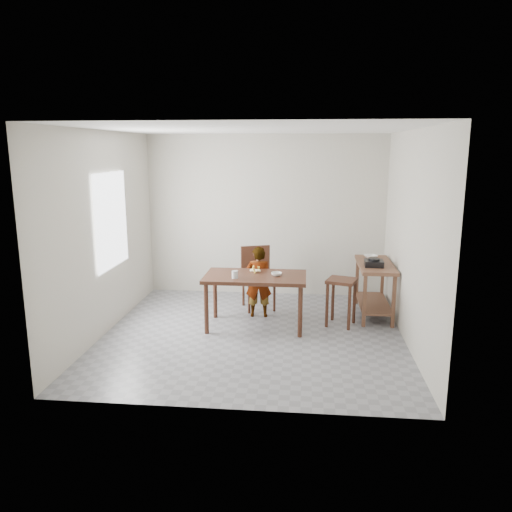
# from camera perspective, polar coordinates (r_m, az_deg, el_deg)

# --- Properties ---
(floor) EXTENTS (4.00, 4.00, 0.04)m
(floor) POSITION_cam_1_polar(r_m,az_deg,el_deg) (6.84, -0.34, -9.09)
(floor) COLOR slate
(floor) RESTS_ON ground
(ceiling) EXTENTS (4.00, 4.00, 0.04)m
(ceiling) POSITION_cam_1_polar(r_m,az_deg,el_deg) (6.38, -0.37, 14.49)
(ceiling) COLOR white
(ceiling) RESTS_ON wall_back
(wall_back) EXTENTS (4.00, 0.04, 2.70)m
(wall_back) POSITION_cam_1_polar(r_m,az_deg,el_deg) (8.46, 1.10, 4.62)
(wall_back) COLOR beige
(wall_back) RESTS_ON ground
(wall_front) EXTENTS (4.00, 0.04, 2.70)m
(wall_front) POSITION_cam_1_polar(r_m,az_deg,el_deg) (4.51, -3.08, -2.10)
(wall_front) COLOR beige
(wall_front) RESTS_ON ground
(wall_left) EXTENTS (0.04, 4.00, 2.70)m
(wall_left) POSITION_cam_1_polar(r_m,az_deg,el_deg) (6.98, -17.09, 2.47)
(wall_left) COLOR beige
(wall_left) RESTS_ON ground
(wall_right) EXTENTS (0.04, 4.00, 2.70)m
(wall_right) POSITION_cam_1_polar(r_m,az_deg,el_deg) (6.58, 17.44, 1.88)
(wall_right) COLOR beige
(wall_right) RESTS_ON ground
(window_pane) EXTENTS (0.02, 1.10, 1.30)m
(window_pane) POSITION_cam_1_polar(r_m,az_deg,el_deg) (7.12, -16.18, 3.93)
(window_pane) COLOR white
(window_pane) RESTS_ON wall_left
(dining_table) EXTENTS (1.40, 0.80, 0.75)m
(dining_table) POSITION_cam_1_polar(r_m,az_deg,el_deg) (6.99, -0.08, -5.18)
(dining_table) COLOR #3E2115
(dining_table) RESTS_ON floor
(prep_counter) EXTENTS (0.50, 1.20, 0.80)m
(prep_counter) POSITION_cam_1_polar(r_m,az_deg,el_deg) (7.70, 13.34, -3.70)
(prep_counter) COLOR brown
(prep_counter) RESTS_ON floor
(child) EXTENTS (0.41, 0.29, 1.07)m
(child) POSITION_cam_1_polar(r_m,az_deg,el_deg) (7.39, 0.27, -2.96)
(child) COLOR silver
(child) RESTS_ON floor
(dining_chair) EXTENTS (0.60, 0.60, 0.96)m
(dining_chair) POSITION_cam_1_polar(r_m,az_deg,el_deg) (7.77, 0.30, -2.60)
(dining_chair) COLOR #3E2115
(dining_chair) RESTS_ON floor
(stool) EXTENTS (0.48, 0.48, 0.67)m
(stool) POSITION_cam_1_polar(r_m,az_deg,el_deg) (7.18, 9.67, -5.22)
(stool) COLOR #3E2115
(stool) RESTS_ON floor
(glass_tumbler) EXTENTS (0.11, 0.11, 0.10)m
(glass_tumbler) POSITION_cam_1_polar(r_m,az_deg,el_deg) (6.72, -2.43, -2.13)
(glass_tumbler) COLOR silver
(glass_tumbler) RESTS_ON dining_table
(small_bowl) EXTENTS (0.18, 0.18, 0.05)m
(small_bowl) POSITION_cam_1_polar(r_m,az_deg,el_deg) (6.86, 2.35, -2.08)
(small_bowl) COLOR silver
(small_bowl) RESTS_ON dining_table
(banana) EXTENTS (0.21, 0.18, 0.06)m
(banana) POSITION_cam_1_polar(r_m,az_deg,el_deg) (7.04, -0.10, -1.63)
(banana) COLOR #F7C557
(banana) RESTS_ON dining_table
(serving_bowl) EXTENTS (0.26, 0.26, 0.05)m
(serving_bowl) POSITION_cam_1_polar(r_m,az_deg,el_deg) (7.92, 12.95, -0.06)
(serving_bowl) COLOR silver
(serving_bowl) RESTS_ON prep_counter
(gas_burner) EXTENTS (0.27, 0.27, 0.09)m
(gas_burner) POSITION_cam_1_polar(r_m,az_deg,el_deg) (7.39, 13.33, -0.81)
(gas_burner) COLOR black
(gas_burner) RESTS_ON prep_counter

